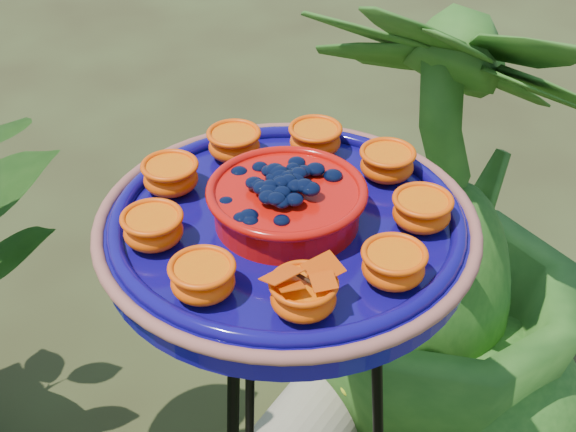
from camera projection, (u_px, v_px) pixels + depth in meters
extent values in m
torus|color=black|center=(287.00, 254.00, 1.00)|extent=(0.30, 0.30, 0.02)
cylinder|color=black|center=(250.00, 406.00, 1.36)|extent=(0.03, 0.09, 0.87)
cylinder|color=#0E085E|center=(287.00, 233.00, 0.98)|extent=(0.53, 0.53, 0.04)
torus|color=brown|center=(287.00, 222.00, 0.97)|extent=(0.47, 0.47, 0.02)
torus|color=#0E085E|center=(287.00, 219.00, 0.96)|extent=(0.43, 0.43, 0.02)
cylinder|color=#BB0D07|center=(287.00, 206.00, 0.95)|extent=(0.21, 0.21, 0.04)
torus|color=#BB0D07|center=(287.00, 191.00, 0.94)|extent=(0.19, 0.19, 0.01)
ellipsoid|color=black|center=(287.00, 186.00, 0.94)|extent=(0.15, 0.15, 0.03)
ellipsoid|color=#FF5402|center=(387.00, 166.00, 1.03)|extent=(0.07, 0.07, 0.03)
cylinder|color=#FF8F05|center=(388.00, 155.00, 1.02)|extent=(0.06, 0.06, 0.01)
ellipsoid|color=#FF5402|center=(315.00, 142.00, 1.08)|extent=(0.07, 0.07, 0.03)
cylinder|color=#FF8F05|center=(315.00, 131.00, 1.07)|extent=(0.06, 0.06, 0.01)
ellipsoid|color=#FF5402|center=(234.00, 146.00, 1.07)|extent=(0.07, 0.07, 0.03)
cylinder|color=#FF8F05|center=(234.00, 135.00, 1.06)|extent=(0.06, 0.06, 0.01)
ellipsoid|color=#FF5402|center=(171.00, 179.00, 1.01)|extent=(0.07, 0.07, 0.03)
cylinder|color=#FF8F05|center=(170.00, 167.00, 1.00)|extent=(0.06, 0.06, 0.01)
ellipsoid|color=#FF5402|center=(153.00, 231.00, 0.92)|extent=(0.07, 0.07, 0.03)
cylinder|color=#FF8F05|center=(152.00, 219.00, 0.91)|extent=(0.06, 0.06, 0.01)
ellipsoid|color=#FF5402|center=(203.00, 282.00, 0.85)|extent=(0.07, 0.07, 0.03)
cylinder|color=#FF8F05|center=(202.00, 269.00, 0.84)|extent=(0.06, 0.06, 0.01)
ellipsoid|color=#FF5402|center=(303.00, 298.00, 0.83)|extent=(0.07, 0.07, 0.03)
cylinder|color=#FF8F05|center=(304.00, 286.00, 0.82)|extent=(0.06, 0.06, 0.01)
ellipsoid|color=#FF5402|center=(393.00, 268.00, 0.87)|extent=(0.07, 0.07, 0.03)
cylinder|color=#FF8F05|center=(394.00, 256.00, 0.86)|extent=(0.06, 0.06, 0.01)
ellipsoid|color=#FF5402|center=(421.00, 214.00, 0.95)|extent=(0.07, 0.07, 0.03)
cylinder|color=#FF8F05|center=(423.00, 202.00, 0.94)|extent=(0.06, 0.06, 0.01)
cylinder|color=black|center=(304.00, 278.00, 0.81)|extent=(0.02, 0.03, 0.00)
cube|color=#FF4505|center=(282.00, 275.00, 0.81)|extent=(0.05, 0.04, 0.01)
cube|color=#FF4505|center=(323.00, 268.00, 0.81)|extent=(0.05, 0.04, 0.01)
imported|color=#214E14|center=(448.00, 240.00, 1.58)|extent=(0.83, 0.83, 1.05)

